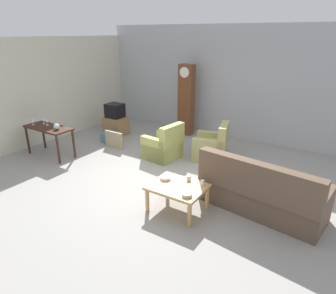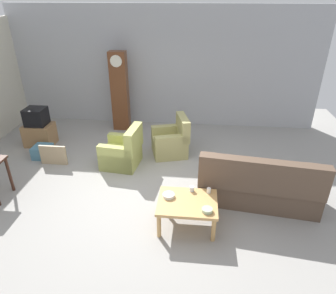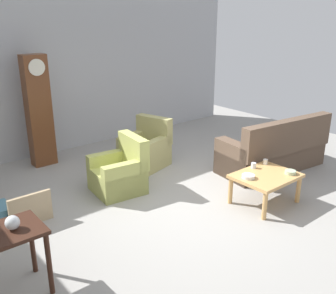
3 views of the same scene
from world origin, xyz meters
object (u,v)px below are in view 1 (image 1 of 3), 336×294
at_px(cup_blue_rimmed, 189,178).
at_px(wine_glass_mid, 43,120).
at_px(framed_picture_leaning, 114,140).
at_px(glass_dome_cloche, 57,127).
at_px(wine_glass_tall, 33,121).
at_px(bowl_white_stacked, 165,178).
at_px(wine_glass_short, 47,120).
at_px(couch_floral, 261,193).
at_px(armchair_olive_far, 212,147).
at_px(tv_crt, 115,111).
at_px(tv_stand_cabinet, 116,126).
at_px(cup_white_porcelain, 202,182).
at_px(armchair_olive_near, 164,147).
at_px(grandfather_clock, 186,100).
at_px(bowl_shallow_green, 187,195).
at_px(storage_box_blue, 110,137).
at_px(coffee_table_wood, 178,189).
at_px(console_table_dark, 49,131).

xyz_separation_m(cup_blue_rimmed, wine_glass_mid, (-4.38, 0.20, 0.37)).
distance_m(framed_picture_leaning, glass_dome_cloche, 1.56).
xyz_separation_m(framed_picture_leaning, wine_glass_tall, (-1.43, -1.38, 0.65)).
height_order(bowl_white_stacked, wine_glass_short, wine_glass_short).
bearing_deg(couch_floral, cup_blue_rimmed, -159.01).
distance_m(armchair_olive_far, tv_crt, 3.36).
distance_m(framed_picture_leaning, wine_glass_tall, 2.10).
bearing_deg(wine_glass_mid, tv_stand_cabinet, 76.30).
height_order(couch_floral, cup_blue_rimmed, couch_floral).
distance_m(tv_crt, glass_dome_cloche, 2.22).
bearing_deg(tv_crt, armchair_olive_far, -2.46).
height_order(cup_white_porcelain, wine_glass_mid, wine_glass_mid).
bearing_deg(tv_stand_cabinet, armchair_olive_near, -18.81).
bearing_deg(tv_crt, cup_white_porcelain, -29.11).
xyz_separation_m(grandfather_clock, wine_glass_tall, (-2.49, -3.49, -0.19)).
relative_size(bowl_white_stacked, wine_glass_short, 0.93).
height_order(framed_picture_leaning, cup_blue_rimmed, cup_blue_rimmed).
height_order(armchair_olive_near, cup_white_porcelain, armchair_olive_near).
bearing_deg(grandfather_clock, wine_glass_mid, -125.16).
height_order(framed_picture_leaning, bowl_shallow_green, bowl_shallow_green).
height_order(armchair_olive_far, cup_white_porcelain, armchair_olive_far).
bearing_deg(cup_white_porcelain, bowl_shallow_green, -93.70).
xyz_separation_m(tv_stand_cabinet, tv_crt, (0.00, 0.00, 0.48)).
bearing_deg(bowl_white_stacked, tv_stand_cabinet, 144.46).
height_order(framed_picture_leaning, wine_glass_tall, wine_glass_tall).
xyz_separation_m(wine_glass_mid, wine_glass_short, (0.19, -0.04, 0.01)).
distance_m(couch_floral, wine_glass_mid, 5.60).
xyz_separation_m(framed_picture_leaning, wine_glass_short, (-1.08, -1.23, 0.67)).
distance_m(framed_picture_leaning, wine_glass_short, 1.77).
relative_size(storage_box_blue, wine_glass_short, 1.93).
height_order(coffee_table_wood, cup_white_porcelain, cup_white_porcelain).
bearing_deg(couch_floral, tv_crt, 159.96).
relative_size(armchair_olive_near, tv_stand_cabinet, 1.35).
height_order(cup_blue_rimmed, bowl_shallow_green, cup_blue_rimmed).
bearing_deg(console_table_dark, couch_floral, 3.86).
xyz_separation_m(couch_floral, armchair_olive_near, (-2.74, 1.06, -0.05)).
bearing_deg(armchair_olive_far, framed_picture_leaning, -163.35).
distance_m(console_table_dark, bowl_white_stacked, 3.73).
relative_size(armchair_olive_far, cup_blue_rimmed, 10.90).
distance_m(armchair_olive_near, coffee_table_wood, 2.35).
bearing_deg(bowl_white_stacked, storage_box_blue, 149.27).
relative_size(console_table_dark, wine_glass_tall, 7.56).
height_order(tv_crt, bowl_white_stacked, tv_crt).
height_order(armchair_olive_far, cup_blue_rimmed, armchair_olive_far).
height_order(coffee_table_wood, wine_glass_short, wine_glass_short).
distance_m(grandfather_clock, cup_white_porcelain, 4.25).
bearing_deg(wine_glass_tall, wine_glass_short, 23.99).
relative_size(cup_white_porcelain, wine_glass_short, 0.41).
height_order(grandfather_clock, tv_stand_cabinet, grandfather_clock).
height_order(grandfather_clock, storage_box_blue, grandfather_clock).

